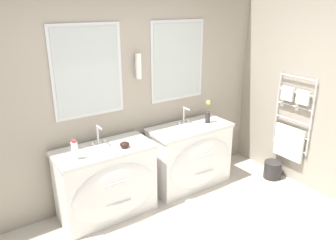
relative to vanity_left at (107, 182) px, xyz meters
name	(u,v)px	position (x,y,z in m)	size (l,w,h in m)	color
wall_back	(118,94)	(0.36, 0.35, 0.89)	(5.76, 0.15, 2.60)	#9E9384
wall_right	(300,88)	(2.46, -0.62, 0.87)	(0.13, 3.57, 2.60)	#9E9384
vanity_left	(107,182)	(0.00, 0.00, 0.00)	(1.09, 0.58, 0.83)	white
vanity_right	(191,156)	(1.19, 0.00, 0.00)	(1.09, 0.58, 0.83)	white
faucet_left	(98,135)	(0.00, 0.15, 0.52)	(0.17, 0.14, 0.22)	silver
faucet_right	(184,115)	(1.19, 0.15, 0.52)	(0.17, 0.14, 0.22)	silver
toiletry_bottle	(75,150)	(-0.34, -0.05, 0.50)	(0.07, 0.07, 0.21)	silver
amenity_bowl	(125,145)	(0.20, -0.08, 0.44)	(0.11, 0.11, 0.07)	black
flower_vase	(208,114)	(1.46, 0.01, 0.53)	(0.07, 0.07, 0.31)	#332D2D
soap_dish	(174,133)	(0.87, -0.07, 0.42)	(0.09, 0.06, 0.04)	white
waste_bin	(273,169)	(2.25, -0.51, -0.30)	(0.24, 0.24, 0.24)	#282626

